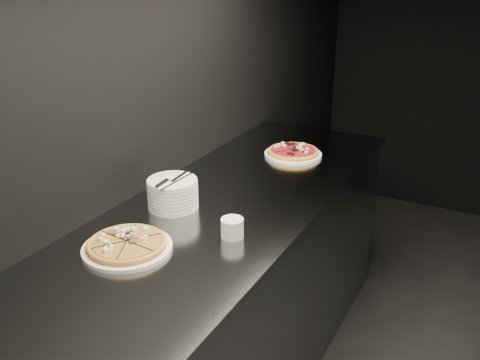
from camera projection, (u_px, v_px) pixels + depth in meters
The scene contains 7 objects.
wall_left at pixel (134, 79), 2.10m from camera, with size 0.02×5.00×2.80m, color black.
counter at pixel (219, 305), 2.30m from camera, with size 0.74×2.44×0.92m.
pizza_mushroom at pixel (127, 245), 1.82m from camera, with size 0.31×0.31×0.04m.
pizza_tomato at pixel (293, 152), 2.69m from camera, with size 0.29×0.29×0.03m.
plate_stack at pixel (173, 193), 2.12m from camera, with size 0.20×0.20×0.12m.
cutlery at pixel (171, 181), 2.08m from camera, with size 0.08×0.21×0.01m.
ramekin at pixel (232, 227), 1.90m from camera, with size 0.08×0.08×0.07m.
Camera 1 is at (-1.15, -1.65, 1.84)m, focal length 40.00 mm.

